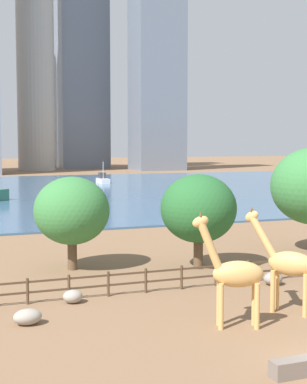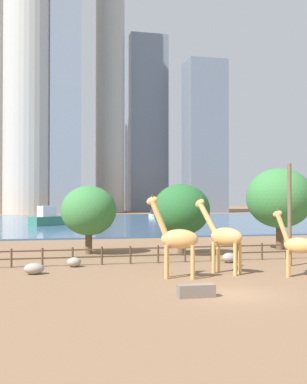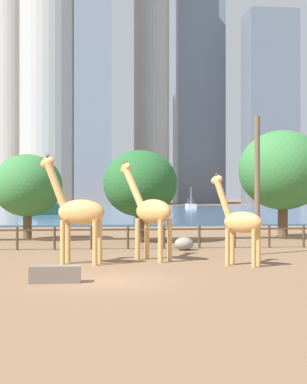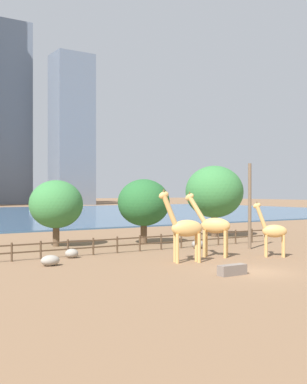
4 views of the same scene
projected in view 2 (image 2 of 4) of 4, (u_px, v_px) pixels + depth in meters
The scene contains 21 objects.
ground_plane at pixel (84, 221), 101.26m from camera, with size 400.00×400.00×0.00m, color brown.
harbor_water at pixel (85, 222), 98.35m from camera, with size 180.00×86.00×0.20m, color #3D6084.
giraffe_tall at pixel (297, 245), 28.67m from camera, with size 2.26×1.98×4.12m.
giraffe_companion at pixel (177, 239), 28.27m from camera, with size 3.15×1.64×5.00m.
giraffe_young at pixel (224, 236), 30.12m from camera, with size 2.65×3.08×4.83m.
utility_pole at pixel (290, 215), 33.49m from camera, with size 0.28×0.28×7.15m, color brown.
boulder_near_fence at pixel (74, 262), 33.00m from camera, with size 0.97×0.88×0.66m, color gray.
boulder_by_pole at pixel (229, 258), 35.23m from camera, with size 1.06×0.96×0.72m, color gray.
boulder_small at pixel (34, 269), 29.77m from camera, with size 1.24×0.93×0.69m, color gray.
feeding_trough at pixel (196, 291), 22.81m from camera, with size 1.80×0.60×0.60m, color #72665B.
enclosure_fence at pixel (163, 253), 35.06m from camera, with size 26.12×0.14×1.30m.
tree_left_large at pixel (181, 210), 40.04m from camera, with size 4.76×4.76×5.94m.
tree_center_broad at pixel (89, 211), 40.78m from camera, with size 4.68×4.68×5.80m.
tree_right_tall at pixel (280, 198), 44.40m from camera, with size 6.14×6.14×7.54m.
boat_ferry at pixel (50, 219), 82.32m from camera, with size 7.81×6.43×3.33m.
boat_sailboat at pixel (154, 215), 115.83m from camera, with size 1.72×4.55×4.07m.
skyline_tower_needle at pixel (110, 88), 174.29m from camera, with size 10.42×10.42×89.96m, color #ADA89E.
skyline_tower_glass at pixel (146, 124), 188.87m from camera, with size 14.67×12.73×68.25m, color slate.
skyline_block_left at pixel (205, 137), 172.39m from camera, with size 13.88×11.41×54.17m, color slate.
skyline_block_right at pixel (65, 61), 155.91m from camera, with size 9.63×13.54×98.95m, color gray.
skyline_tower_short at pixel (30, 89), 152.75m from camera, with size 16.33×16.33×79.76m, color #B7B2A8.
Camera 2 is at (-9.11, -22.01, 4.64)m, focal length 45.00 mm.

